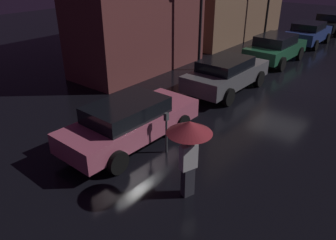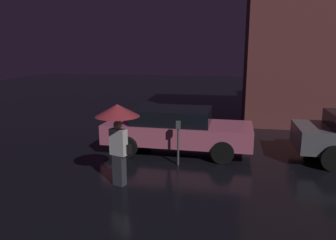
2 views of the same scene
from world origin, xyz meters
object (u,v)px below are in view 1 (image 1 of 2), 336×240
object	(u,v)px
parked_car_pink	(130,121)
parked_car_green	(276,48)
pedestrian_with_umbrella	(189,137)
parking_meter	(166,129)
parked_car_grey	(226,73)
parked_car_black	(331,22)
parked_car_blue	(308,33)

from	to	relation	value
parked_car_pink	parked_car_green	world-z (taller)	parked_car_green
pedestrian_with_umbrella	parking_meter	bearing A→B (deg)	-107.07
parked_car_pink	parked_car_grey	xyz separation A→B (m)	(5.72, -0.02, 0.03)
parked_car_pink	parked_car_green	size ratio (longest dim) A/B	1.07
parked_car_green	parking_meter	distance (m)	11.00
parked_car_grey	pedestrian_with_umbrella	size ratio (longest dim) A/B	2.25
parking_meter	parked_car_green	bearing A→B (deg)	6.66
parked_car_black	pedestrian_with_umbrella	size ratio (longest dim) A/B	2.37
parked_car_green	parked_car_black	xyz separation A→B (m)	(10.35, -0.10, -0.00)
parked_car_green	parked_car_blue	bearing A→B (deg)	0.98
parked_car_pink	pedestrian_with_umbrella	world-z (taller)	pedestrian_with_umbrella
parked_car_grey	parked_car_blue	bearing A→B (deg)	1.00
parked_car_blue	parking_meter	distance (m)	16.29
pedestrian_with_umbrella	parked_car_grey	bearing A→B (deg)	-138.15
parked_car_pink	parked_car_black	size ratio (longest dim) A/B	0.98
parking_meter	pedestrian_with_umbrella	bearing A→B (deg)	-126.21
parking_meter	parked_car_pink	bearing A→B (deg)	101.14
pedestrian_with_umbrella	parked_car_black	bearing A→B (deg)	-153.81
parked_car_green	parking_meter	bearing A→B (deg)	-171.95
parked_car_grey	parked_car_black	world-z (taller)	parked_car_black
parked_car_grey	parking_meter	size ratio (longest dim) A/B	3.50
parked_car_pink	pedestrian_with_umbrella	xyz separation A→B (m)	(-0.94, -2.80, 0.84)
parked_car_pink	parked_car_black	world-z (taller)	parked_car_black
parked_car_blue	parked_car_black	world-z (taller)	parked_car_black
parked_car_black	pedestrian_with_umbrella	world-z (taller)	pedestrian_with_umbrella
parked_car_grey	parked_car_green	world-z (taller)	parked_car_green
parked_car_black	parked_car_green	bearing A→B (deg)	-179.05
parked_car_blue	parking_meter	bearing A→B (deg)	-175.47
parked_car_blue	parking_meter	xyz separation A→B (m)	(-16.24, -1.24, 0.01)
parked_car_pink	parking_meter	world-z (taller)	parked_car_pink
parked_car_grey	parked_car_green	size ratio (longest dim) A/B	1.03
parked_car_green	parked_car_black	world-z (taller)	parked_car_black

